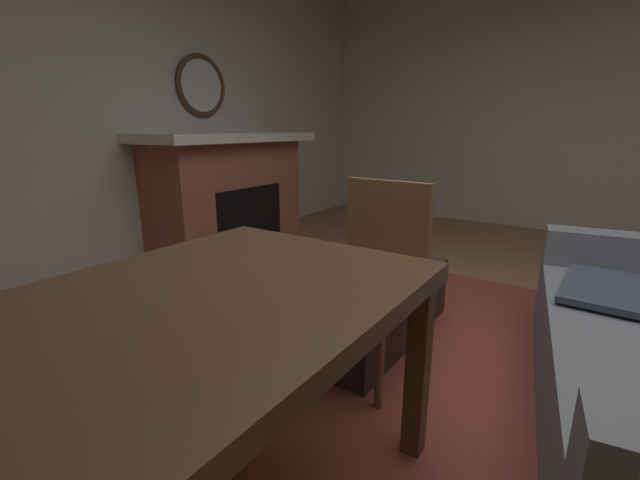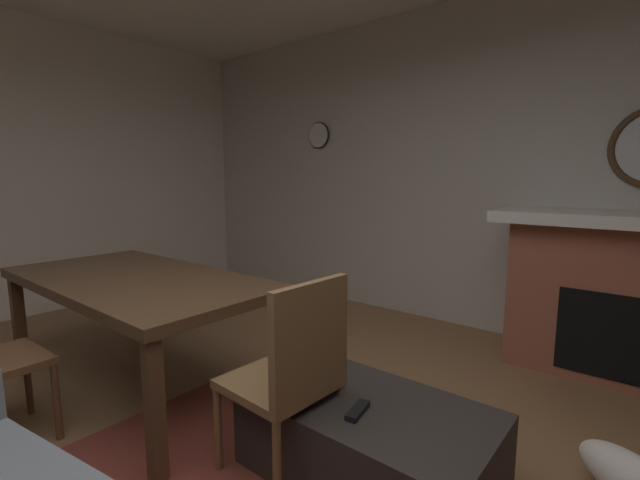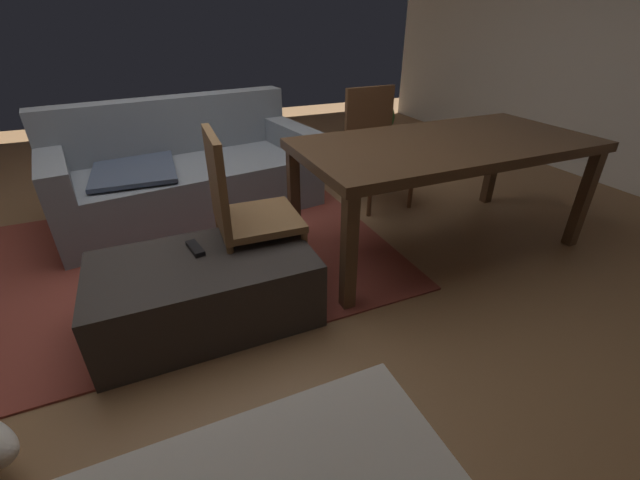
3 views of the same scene
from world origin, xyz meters
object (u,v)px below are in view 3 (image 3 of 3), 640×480
(couch, at_px, (187,174))
(tv_remote, at_px, (195,248))
(ottoman_coffee_table, at_px, (207,289))
(dining_chair_west, at_px, (241,207))
(dining_table, at_px, (445,151))
(dining_chair_north, at_px, (375,140))
(potted_plant, at_px, (379,118))

(couch, bearing_deg, tv_remote, -95.47)
(couch, height_order, tv_remote, couch)
(couch, height_order, ottoman_coffee_table, couch)
(dining_chair_west, bearing_deg, couch, 96.54)
(couch, bearing_deg, dining_chair_west, -83.46)
(tv_remote, bearing_deg, ottoman_coffee_table, -93.48)
(couch, distance_m, tv_remote, 1.38)
(ottoman_coffee_table, xyz_separation_m, dining_chair_west, (0.26, 0.20, 0.34))
(dining_table, distance_m, dining_chair_west, 1.35)
(couch, distance_m, dining_table, 1.99)
(dining_chair_north, bearing_deg, potted_plant, 57.50)
(couch, relative_size, tv_remote, 12.93)
(ottoman_coffee_table, bearing_deg, tv_remote, 97.30)
(dining_chair_west, bearing_deg, ottoman_coffee_table, -142.24)
(tv_remote, relative_size, potted_plant, 0.31)
(tv_remote, height_order, potted_plant, potted_plant)
(couch, bearing_deg, dining_chair_north, -15.39)
(tv_remote, relative_size, dining_chair_north, 0.17)
(dining_table, bearing_deg, ottoman_coffee_table, -172.91)
(tv_remote, xyz_separation_m, dining_chair_west, (0.28, 0.10, 0.14))
(dining_table, relative_size, dining_chair_north, 2.04)
(ottoman_coffee_table, distance_m, dining_table, 1.69)
(dining_table, height_order, dining_chair_north, dining_chair_north)
(dining_chair_north, bearing_deg, dining_chair_west, -147.37)
(tv_remote, relative_size, dining_table, 0.08)
(dining_table, bearing_deg, potted_plant, 67.29)
(ottoman_coffee_table, relative_size, dining_table, 0.57)
(dining_chair_north, bearing_deg, dining_table, -89.85)
(potted_plant, bearing_deg, ottoman_coffee_table, -134.35)
(ottoman_coffee_table, bearing_deg, dining_table, 7.09)
(couch, relative_size, potted_plant, 4.04)
(dining_chair_west, bearing_deg, potted_plant, 46.40)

